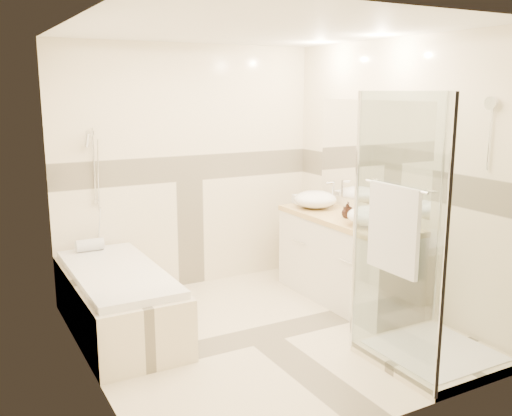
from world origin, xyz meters
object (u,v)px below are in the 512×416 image
vessel_sink_far (372,216)px  shower_enclosure (419,298)px  bathtub (118,298)px  amenity_bottle_b (347,211)px  vanity (346,259)px  vessel_sink_near (315,199)px  amenity_bottle_a (348,210)px

vessel_sink_far → shower_enclosure: bearing=-107.0°
bathtub → shower_enclosure: bearing=-41.1°
amenity_bottle_b → bathtub: bearing=170.2°
vessel_sink_far → bathtub: bearing=161.1°
vanity → vessel_sink_near: vessel_sink_near is taller
amenity_bottle_a → vessel_sink_far: bearing=-90.0°
bathtub → amenity_bottle_a: bearing=-10.2°
shower_enclosure → amenity_bottle_a: size_ratio=13.27×
vessel_sink_near → amenity_bottle_a: 0.54m
bathtub → amenity_bottle_a: (2.13, -0.38, 0.62)m
shower_enclosure → amenity_bottle_b: shower_enclosure is taller
vessel_sink_near → shower_enclosure: bearing=-98.7°
vanity → amenity_bottle_a: 0.50m
bathtub → vessel_sink_far: bearing=-18.9°
amenity_bottle_a → bathtub: bearing=169.8°
amenity_bottle_a → amenity_bottle_b: 0.02m
bathtub → vessel_sink_far: (2.13, -0.73, 0.63)m
shower_enclosure → amenity_bottle_a: shower_enclosure is taller
vanity → shower_enclosure: size_ratio=0.79×
vessel_sink_near → vanity: bearing=-87.7°
vanity → vessel_sink_far: (-0.02, -0.38, 0.51)m
amenity_bottle_b → vessel_sink_far: bearing=-90.0°
bathtub → amenity_bottle_a: 2.25m
bathtub → amenity_bottle_a: size_ratio=11.06×
vanity → vessel_sink_near: 0.72m
amenity_bottle_b → vessel_sink_near: bearing=90.0°
vanity → amenity_bottle_b: amenity_bottle_b is taller
vanity → amenity_bottle_a: (-0.02, -0.03, 0.50)m
bathtub → shower_enclosure: size_ratio=0.83×
amenity_bottle_a → amenity_bottle_b: (0.00, 0.01, -0.01)m
vanity → amenity_bottle_b: size_ratio=12.27×
vanity → vessel_sink_far: vessel_sink_far is taller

